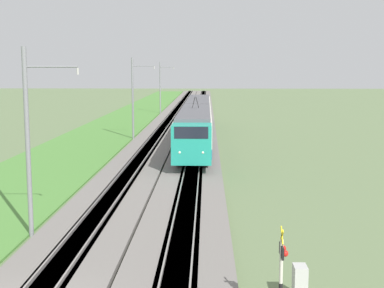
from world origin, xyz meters
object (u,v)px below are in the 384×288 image
Objects in this scene: passenger_train at (197,119)px; equipment_cabinet at (300,283)px; catenary_mast_near at (29,141)px; catenary_mast_mid at (133,98)px; crossing_signal_far at (282,267)px; catenary_mast_far at (161,87)px.

passenger_train is 33.70× the size of equipment_cabinet.
catenary_mast_near is 34.87m from catenary_mast_mid.
catenary_mast_far reaches higher than crossing_signal_far.
equipment_cabinet is at bearing -164.81° from catenary_mast_mid.
passenger_train is at bearing -168.87° from catenary_mast_far.
catenary_mast_mid is at bearing -97.11° from passenger_train.
catenary_mast_far is (34.87, -0.00, -0.00)m from catenary_mast_mid.
catenary_mast_mid is 1.00× the size of catenary_mast_far.
passenger_train reaches higher than equipment_cabinet.
catenary_mast_mid reaches higher than passenger_train.
catenary_mast_far is at bearing 97.57° from crossing_signal_far.
catenary_mast_near is (8.47, 10.39, 2.66)m from crossing_signal_far.
crossing_signal_far is at bearing 153.82° from equipment_cabinet.
catenary_mast_near is at bearing 140.82° from crossing_signal_far.
catenary_mast_mid is 34.87m from catenary_mast_far.
passenger_train is 4.57× the size of catenary_mast_mid.
catenary_mast_near reaches higher than equipment_cabinet.
catenary_mast_far is 7.37× the size of equipment_cabinet.
passenger_train is at bearing 5.96° from equipment_cabinet.
equipment_cabinet is (-76.41, -11.28, -4.03)m from catenary_mast_far.
catenary_mast_mid is at bearing 0.00° from catenary_mast_near.
crossing_signal_far is at bearing -129.18° from catenary_mast_near.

